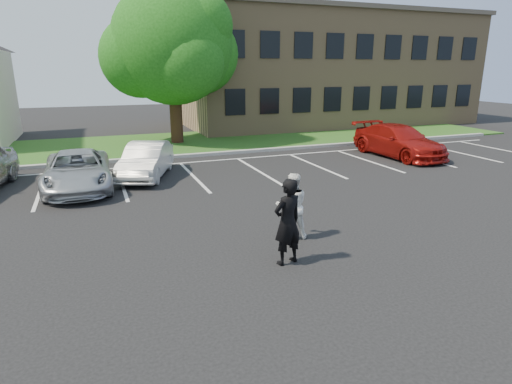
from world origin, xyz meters
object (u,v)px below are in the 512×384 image
man_white_shirt (292,206)px  tree (174,47)px  car_red_compact (399,141)px  office_building (326,69)px  man_black_suit (287,222)px  car_white_sedan (146,160)px  car_silver_minivan (77,171)px

man_white_shirt → tree: bearing=-78.7°
car_red_compact → office_building: bearing=71.8°
man_black_suit → office_building: bearing=-136.2°
tree → car_red_compact: 13.03m
car_red_compact → man_white_shirt: bearing=-144.5°
tree → office_building: bearing=24.0°
car_red_compact → car_white_sedan: bearing=175.6°
tree → car_white_sedan: size_ratio=2.12×
man_white_shirt → car_silver_minivan: (-5.17, 6.98, -0.18)m
office_building → man_white_shirt: office_building is taller
car_silver_minivan → car_white_sedan: 2.70m
man_black_suit → car_silver_minivan: (-4.42, 8.30, -0.30)m
man_black_suit → man_white_shirt: bearing=-134.1°
man_black_suit → man_white_shirt: man_black_suit is taller
man_white_shirt → car_silver_minivan: 8.68m
office_building → tree: size_ratio=2.55×
man_white_shirt → car_silver_minivan: bearing=-41.6°
office_building → car_red_compact: bearing=-104.8°
office_building → car_white_sedan: (-15.75, -13.36, -3.48)m
tree → car_white_sedan: 9.33m
office_building → car_white_sedan: size_ratio=5.41×
office_building → car_red_compact: office_building is taller
tree → car_red_compact: size_ratio=1.66×
tree → car_silver_minivan: size_ratio=1.80×
man_white_shirt → car_silver_minivan: man_white_shirt is taller
car_white_sedan → car_red_compact: 12.16m
man_white_shirt → car_silver_minivan: size_ratio=0.35×
man_white_shirt → man_black_suit: bearing=72.4°
man_black_suit → car_silver_minivan: 9.41m
office_building → tree: bearing=-156.0°
tree → car_red_compact: (9.37, -7.81, -4.58)m
office_building → car_white_sedan: bearing=-139.7°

